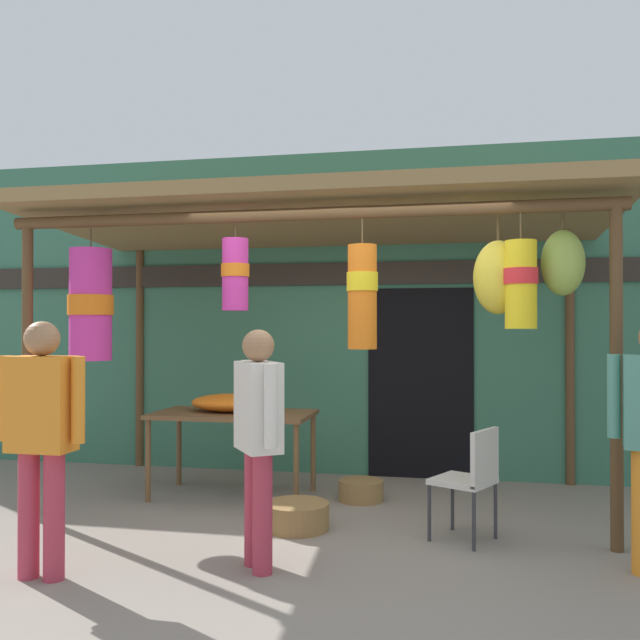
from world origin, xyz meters
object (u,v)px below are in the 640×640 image
at_px(wicker_basket_spare, 361,490).
at_px(vendor_in_orange, 42,427).
at_px(folding_chair, 472,474).
at_px(flower_heap_on_table, 232,403).
at_px(display_table, 233,420).
at_px(wicker_basket_by_table, 297,516).
at_px(customer_foreground, 258,428).

bearing_deg(wicker_basket_spare, vendor_in_orange, -126.20).
bearing_deg(wicker_basket_spare, folding_chair, -46.53).
height_order(flower_heap_on_table, folding_chair, flower_heap_on_table).
height_order(folding_chair, vendor_in_orange, vendor_in_orange).
height_order(display_table, flower_heap_on_table, flower_heap_on_table).
relative_size(folding_chair, wicker_basket_spare, 2.04).
bearing_deg(folding_chair, wicker_basket_by_table, 177.67).
relative_size(wicker_basket_by_table, wicker_basket_spare, 1.24).
relative_size(wicker_basket_by_table, vendor_in_orange, 0.31).
distance_m(folding_chair, vendor_in_orange, 3.02).
xyz_separation_m(flower_heap_on_table, wicker_basket_spare, (1.22, 0.05, -0.78)).
xyz_separation_m(display_table, wicker_basket_by_table, (0.82, -0.89, -0.61)).
relative_size(wicker_basket_spare, vendor_in_orange, 0.25).
bearing_deg(vendor_in_orange, flower_heap_on_table, 78.07).
height_order(wicker_basket_by_table, vendor_in_orange, vendor_in_orange).
xyz_separation_m(wicker_basket_by_table, wicker_basket_spare, (0.37, 0.97, -0.01)).
xyz_separation_m(vendor_in_orange, customer_foreground, (1.29, 0.44, -0.04)).
xyz_separation_m(flower_heap_on_table, vendor_in_orange, (-0.48, -2.28, 0.09)).
bearing_deg(flower_heap_on_table, display_table, -56.17).
height_order(flower_heap_on_table, wicker_basket_by_table, flower_heap_on_table).
xyz_separation_m(flower_heap_on_table, wicker_basket_by_table, (0.85, -0.93, -0.77)).
distance_m(flower_heap_on_table, vendor_in_orange, 2.34).
xyz_separation_m(display_table, folding_chair, (2.17, -0.94, -0.21)).
relative_size(folding_chair, customer_foreground, 0.53).
bearing_deg(customer_foreground, flower_heap_on_table, 113.77).
height_order(display_table, vendor_in_orange, vendor_in_orange).
height_order(vendor_in_orange, customer_foreground, vendor_in_orange).
bearing_deg(customer_foreground, folding_chair, 31.82).
relative_size(wicker_basket_by_table, customer_foreground, 0.32).
bearing_deg(vendor_in_orange, wicker_basket_by_table, 45.47).
height_order(wicker_basket_by_table, customer_foreground, customer_foreground).
height_order(display_table, customer_foreground, customer_foreground).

